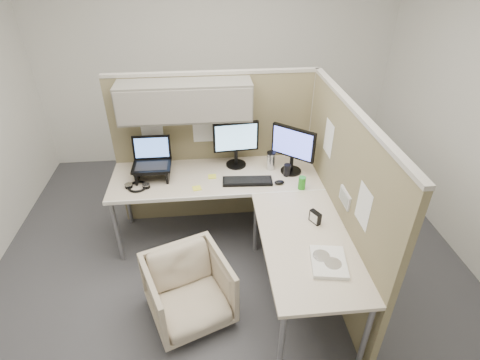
{
  "coord_description": "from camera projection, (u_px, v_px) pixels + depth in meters",
  "views": [
    {
      "loc": [
        -0.17,
        -2.51,
        2.64
      ],
      "look_at": [
        0.1,
        0.25,
        0.85
      ],
      "focal_mm": 28.0,
      "sensor_mm": 36.0,
      "label": 1
    }
  ],
  "objects": [
    {
      "name": "partition_right",
      "position": [
        339.0,
        199.0,
        3.12
      ],
      "size": [
        0.07,
        2.03,
        1.63
      ],
      "color": "#857A57",
      "rests_on": "ground"
    },
    {
      "name": "soda_can_green",
      "position": [
        302.0,
        183.0,
        3.37
      ],
      "size": [
        0.07,
        0.07,
        0.12
      ],
      "primitive_type": "cylinder",
      "color": "#268C1E",
      "rests_on": "desk"
    },
    {
      "name": "paper_stack",
      "position": [
        329.0,
        262.0,
        2.61
      ],
      "size": [
        0.29,
        0.34,
        0.03
      ],
      "rotation": [
        0.0,
        0.0,
        -0.17
      ],
      "color": "white",
      "rests_on": "desk"
    },
    {
      "name": "soda_can_silver",
      "position": [
        287.0,
        170.0,
        3.56
      ],
      "size": [
        0.07,
        0.07,
        0.12
      ],
      "primitive_type": "cylinder",
      "color": "black",
      "rests_on": "desk"
    },
    {
      "name": "mouse",
      "position": [
        279.0,
        182.0,
        3.46
      ],
      "size": [
        0.1,
        0.07,
        0.03
      ],
      "primitive_type": "ellipsoid",
      "rotation": [
        0.0,
        0.0,
        0.12
      ],
      "color": "black",
      "rests_on": "desk"
    },
    {
      "name": "partition_back",
      "position": [
        202.0,
        128.0,
        3.63
      ],
      "size": [
        2.0,
        0.36,
        1.63
      ],
      "color": "#857A57",
      "rests_on": "ground"
    },
    {
      "name": "office_chair",
      "position": [
        189.0,
        288.0,
        2.96
      ],
      "size": [
        0.78,
        0.75,
        0.63
      ],
      "primitive_type": "imported",
      "rotation": [
        0.0,
        0.0,
        0.37
      ],
      "color": "beige",
      "rests_on": "ground"
    },
    {
      "name": "monitor_right",
      "position": [
        293.0,
        147.0,
        3.5
      ],
      "size": [
        0.36,
        0.31,
        0.47
      ],
      "rotation": [
        0.0,
        0.0,
        -0.71
      ],
      "color": "black",
      "rests_on": "desk"
    },
    {
      "name": "headphones",
      "position": [
        138.0,
        186.0,
        3.41
      ],
      "size": [
        0.23,
        0.2,
        0.03
      ],
      "rotation": [
        0.0,
        0.0,
        -0.11
      ],
      "color": "black",
      "rests_on": "desk"
    },
    {
      "name": "keyboard",
      "position": [
        247.0,
        181.0,
        3.49
      ],
      "size": [
        0.47,
        0.18,
        0.02
      ],
      "primitive_type": "cube",
      "rotation": [
        0.0,
        0.0,
        -0.06
      ],
      "color": "black",
      "rests_on": "desk"
    },
    {
      "name": "travel_mug",
      "position": [
        271.0,
        161.0,
        3.65
      ],
      "size": [
        0.09,
        0.09,
        0.18
      ],
      "color": "silver",
      "rests_on": "desk"
    },
    {
      "name": "desk",
      "position": [
        244.0,
        203.0,
        3.29
      ],
      "size": [
        2.0,
        1.98,
        0.73
      ],
      "color": "beige",
      "rests_on": "ground"
    },
    {
      "name": "ground",
      "position": [
        232.0,
        270.0,
        3.55
      ],
      "size": [
        4.5,
        4.5,
        0.0
      ],
      "primitive_type": "plane",
      "color": "#3C3C42",
      "rests_on": "ground"
    },
    {
      "name": "sticky_note_d",
      "position": [
        212.0,
        176.0,
        3.57
      ],
      "size": [
        0.08,
        0.08,
        0.01
      ],
      "primitive_type": "cube",
      "rotation": [
        0.0,
        0.0,
        0.03
      ],
      "color": "#EBEB3E",
      "rests_on": "desk"
    },
    {
      "name": "laptop_station",
      "position": [
        152.0,
        164.0,
        3.5
      ],
      "size": [
        0.36,
        0.3,
        0.37
      ],
      "color": "black",
      "rests_on": "desk"
    },
    {
      "name": "monitor_left",
      "position": [
        236.0,
        141.0,
        3.61
      ],
      "size": [
        0.44,
        0.2,
        0.47
      ],
      "rotation": [
        0.0,
        0.0,
        0.08
      ],
      "color": "black",
      "rests_on": "desk"
    },
    {
      "name": "desk_clock",
      "position": [
        315.0,
        217.0,
        2.97
      ],
      "size": [
        0.08,
        0.11,
        0.1
      ],
      "rotation": [
        0.0,
        0.0,
        -1.08
      ],
      "color": "black",
      "rests_on": "desk"
    },
    {
      "name": "sticky_note_a",
      "position": [
        197.0,
        188.0,
        3.4
      ],
      "size": [
        0.09,
        0.09,
        0.01
      ],
      "primitive_type": "cube",
      "rotation": [
        0.0,
        0.0,
        0.18
      ],
      "color": "#EBEB3E",
      "rests_on": "desk"
    }
  ]
}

